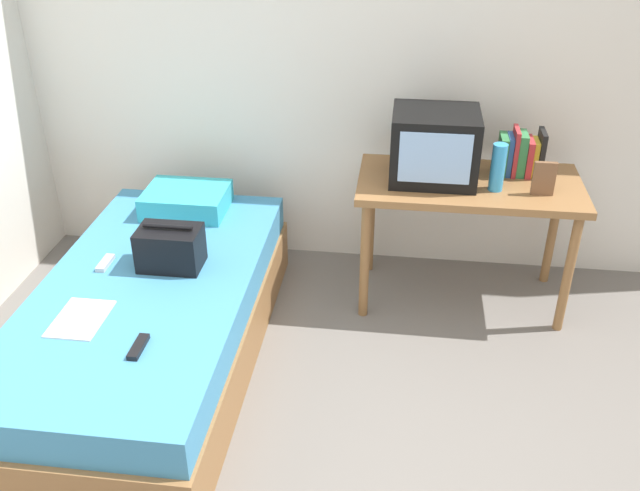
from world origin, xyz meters
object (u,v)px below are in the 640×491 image
at_px(water_bottle, 498,167).
at_px(remote_dark, 138,347).
at_px(bed, 151,323).
at_px(magazine, 80,319).
at_px(desk, 468,197).
at_px(book_row, 520,154).
at_px(picture_frame, 544,179).
at_px(handbag, 170,248).
at_px(remote_silver, 105,263).
at_px(tv, 434,146).
at_px(pillow, 186,200).

bearing_deg(water_bottle, remote_dark, -142.09).
bearing_deg(bed, magazine, -118.50).
xyz_separation_m(water_bottle, magazine, (-1.81, -1.00, -0.38)).
distance_m(bed, water_bottle, 1.87).
distance_m(desk, book_row, 0.35).
bearing_deg(magazine, desk, 32.73).
height_order(picture_frame, magazine, picture_frame).
xyz_separation_m(desk, handbag, (-1.44, -0.61, -0.07)).
relative_size(handbag, remote_silver, 2.08).
height_order(water_bottle, remote_dark, water_bottle).
relative_size(desk, tv, 2.64).
relative_size(book_row, pillow, 0.55).
height_order(desk, remote_silver, desk).
relative_size(book_row, remote_silver, 1.72).
height_order(tv, handbag, tv).
relative_size(tv, magazine, 1.52).
distance_m(tv, magazine, 1.91).
distance_m(bed, tv, 1.67).
bearing_deg(handbag, remote_silver, -173.87).
height_order(bed, handbag, handbag).
bearing_deg(handbag, pillow, 99.64).
bearing_deg(bed, handbag, 62.82).
bearing_deg(water_bottle, desk, 142.46).
bearing_deg(picture_frame, bed, -160.86).
relative_size(tv, pillow, 0.98).
xyz_separation_m(bed, water_bottle, (1.64, 0.67, 0.62)).
bearing_deg(tv, remote_silver, -157.29).
distance_m(tv, picture_frame, 0.57).
xyz_separation_m(pillow, handbag, (0.10, -0.59, 0.04)).
distance_m(bed, handbag, 0.38).
bearing_deg(magazine, remote_silver, 98.84).
bearing_deg(remote_dark, pillow, 97.57).
distance_m(remote_dark, remote_silver, 0.72).
relative_size(picture_frame, remote_silver, 1.21).
height_order(pillow, remote_silver, pillow).
height_order(desk, picture_frame, picture_frame).
height_order(book_row, picture_frame, book_row).
bearing_deg(pillow, bed, -88.63).
bearing_deg(pillow, remote_silver, -110.02).
relative_size(desk, magazine, 4.00).
bearing_deg(remote_dark, water_bottle, 37.91).
xyz_separation_m(tv, remote_silver, (-1.56, -0.65, -0.43)).
distance_m(bed, remote_dark, 0.56).
xyz_separation_m(bed, tv, (1.32, 0.78, 0.68)).
xyz_separation_m(book_row, handbag, (-1.69, -0.74, -0.27)).
bearing_deg(remote_silver, picture_frame, 13.93).
height_order(magazine, remote_silver, remote_silver).
bearing_deg(desk, magazine, -147.27).
bearing_deg(remote_dark, bed, 106.72).
relative_size(magazine, remote_silver, 2.01).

